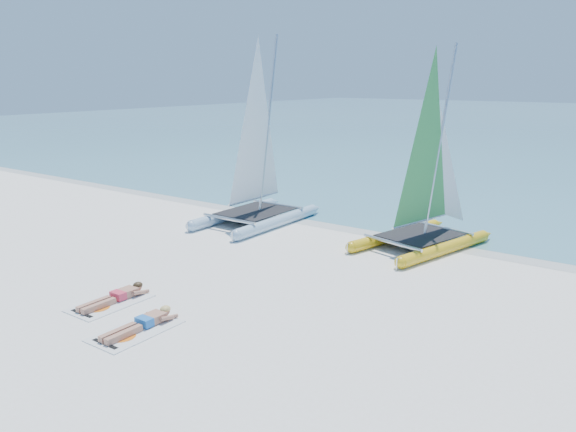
# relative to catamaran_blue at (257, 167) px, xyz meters

# --- Properties ---
(ground) EXTENTS (140.00, 140.00, 0.00)m
(ground) POSITION_rel_catamaran_blue_xyz_m (4.09, -4.15, -2.02)
(ground) COLOR white
(ground) RESTS_ON ground
(wet_sand_strip) EXTENTS (140.00, 1.40, 0.01)m
(wet_sand_strip) POSITION_rel_catamaran_blue_xyz_m (4.09, 1.35, -2.01)
(wet_sand_strip) COLOR silver
(wet_sand_strip) RESTS_ON ground
(catamaran_blue) EXTENTS (2.38, 4.96, 6.76)m
(catamaran_blue) POSITION_rel_catamaran_blue_xyz_m (0.00, 0.00, 0.00)
(catamaran_blue) COLOR #B9DFF3
(catamaran_blue) RESTS_ON ground
(catamaran_yellow) EXTENTS (3.24, 5.05, 6.27)m
(catamaran_yellow) POSITION_rel_catamaran_blue_xyz_m (6.08, 0.95, -0.04)
(catamaran_yellow) COLOR yellow
(catamaran_yellow) RESTS_ON ground
(towel_a) EXTENTS (1.00, 1.85, 0.02)m
(towel_a) POSITION_rel_catamaran_blue_xyz_m (1.96, -7.85, -2.01)
(towel_a) COLOR white
(towel_a) RESTS_ON ground
(sunbather_a) EXTENTS (0.37, 1.73, 0.26)m
(sunbather_a) POSITION_rel_catamaran_blue_xyz_m (1.96, -7.65, -1.90)
(sunbather_a) COLOR tan
(sunbather_a) RESTS_ON towel_a
(towel_b) EXTENTS (1.00, 1.85, 0.02)m
(towel_b) POSITION_rel_catamaran_blue_xyz_m (3.59, -8.46, -2.01)
(towel_b) COLOR white
(towel_b) RESTS_ON ground
(sunbather_b) EXTENTS (0.37, 1.73, 0.26)m
(sunbather_b) POSITION_rel_catamaran_blue_xyz_m (3.59, -8.27, -1.90)
(sunbather_b) COLOR tan
(sunbather_b) RESTS_ON towel_b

